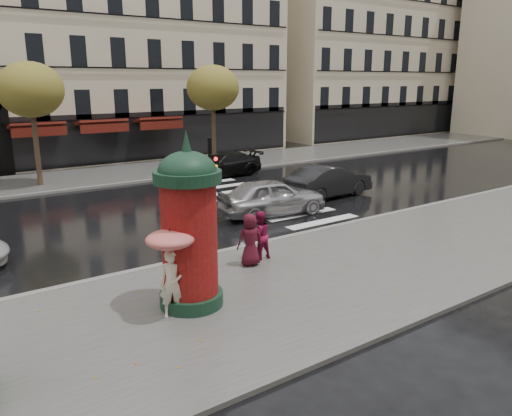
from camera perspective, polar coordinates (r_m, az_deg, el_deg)
ground at (r=14.30m, az=0.66°, el=-9.00°), size 160.00×160.00×0.00m
near_sidewalk at (r=13.91m, az=1.88°, el=-9.44°), size 90.00×7.00×0.12m
far_sidewalk at (r=31.15m, az=-20.18°, el=3.13°), size 90.00×6.00×0.12m
near_kerb at (r=16.64m, az=-5.39°, el=-5.37°), size 90.00×0.25×0.14m
far_kerb at (r=28.30m, az=-18.58°, el=2.22°), size 90.00×0.25×0.14m
zebra_crossing at (r=25.09m, az=-0.97°, el=1.34°), size 3.60×11.75×0.01m
bldg_far_corner at (r=43.26m, az=-17.50°, el=21.28°), size 26.00×14.00×22.90m
bldg_far_right at (r=58.48m, az=11.33°, el=19.68°), size 24.00×14.00×22.90m
tree_far_left at (r=29.22m, az=-24.39°, el=12.17°), size 3.40×3.40×6.64m
tree_far_right at (r=33.15m, az=-4.95°, el=13.48°), size 3.40×3.40×6.64m
woman_umbrella at (r=12.01m, az=-9.68°, el=-5.74°), size 1.16×1.16×2.23m
woman_red at (r=15.84m, az=0.38°, el=-3.14°), size 0.78×0.61×1.57m
man_burgundy at (r=15.31m, az=-0.69°, el=-3.65°), size 0.89×0.68×1.63m
morris_column at (r=12.35m, az=-7.66°, el=-1.87°), size 1.65×1.65×4.44m
traffic_light at (r=14.62m, az=-5.03°, el=1.89°), size 0.25×0.37×3.97m
car_silver at (r=21.49m, az=1.84°, el=1.30°), size 4.95×2.52×1.62m
car_darkgrey at (r=25.15m, az=8.33°, el=3.08°), size 4.99×2.09×1.61m
car_black at (r=30.39m, az=-3.79°, el=4.99°), size 4.99×2.13×1.44m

